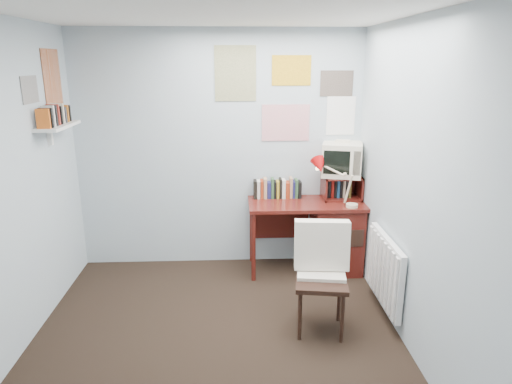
# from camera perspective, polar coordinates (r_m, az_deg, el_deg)

# --- Properties ---
(ground) EXTENTS (3.50, 3.50, 0.00)m
(ground) POSITION_cam_1_polar(r_m,az_deg,el_deg) (3.73, -5.01, -19.72)
(ground) COLOR black
(ground) RESTS_ON ground
(back_wall) EXTENTS (3.00, 0.02, 2.50)m
(back_wall) POSITION_cam_1_polar(r_m,az_deg,el_deg) (4.86, -4.61, 5.07)
(back_wall) COLOR #A7B9BF
(back_wall) RESTS_ON ground
(right_wall) EXTENTS (0.02, 3.50, 2.50)m
(right_wall) POSITION_cam_1_polar(r_m,az_deg,el_deg) (3.43, 20.34, -0.62)
(right_wall) COLOR #A7B9BF
(right_wall) RESTS_ON ground
(ceiling) EXTENTS (3.00, 3.50, 0.02)m
(ceiling) POSITION_cam_1_polar(r_m,az_deg,el_deg) (3.04, -6.25, 22.11)
(ceiling) COLOR white
(ceiling) RESTS_ON back_wall
(desk) EXTENTS (1.20, 0.55, 0.76)m
(desk) POSITION_cam_1_polar(r_m,az_deg,el_deg) (4.94, 9.29, -5.13)
(desk) COLOR #501712
(desk) RESTS_ON ground
(desk_chair) EXTENTS (0.51, 0.49, 0.89)m
(desk_chair) POSITION_cam_1_polar(r_m,az_deg,el_deg) (3.82, 8.17, -11.06)
(desk_chair) COLOR black
(desk_chair) RESTS_ON ground
(desk_lamp) EXTENTS (0.37, 0.34, 0.43)m
(desk_lamp) POSITION_cam_1_polar(r_m,az_deg,el_deg) (4.62, 12.03, 0.70)
(desk_lamp) COLOR red
(desk_lamp) RESTS_ON desk
(tv_riser) EXTENTS (0.40, 0.30, 0.25)m
(tv_riser) POSITION_cam_1_polar(r_m,az_deg,el_deg) (4.92, 10.63, 0.60)
(tv_riser) COLOR #501712
(tv_riser) RESTS_ON desk
(crt_tv) EXTENTS (0.48, 0.46, 0.38)m
(crt_tv) POSITION_cam_1_polar(r_m,az_deg,el_deg) (4.86, 10.71, 4.23)
(crt_tv) COLOR beige
(crt_tv) RESTS_ON tv_riser
(book_row) EXTENTS (0.60, 0.14, 0.22)m
(book_row) POSITION_cam_1_polar(r_m,az_deg,el_deg) (4.88, 3.22, 0.56)
(book_row) COLOR #501712
(book_row) RESTS_ON desk
(radiator) EXTENTS (0.09, 0.80, 0.60)m
(radiator) POSITION_cam_1_polar(r_m,az_deg,el_deg) (4.18, 15.83, -9.38)
(radiator) COLOR white
(radiator) RESTS_ON right_wall
(wall_shelf) EXTENTS (0.20, 0.62, 0.24)m
(wall_shelf) POSITION_cam_1_polar(r_m,az_deg,el_deg) (4.44, -23.53, 7.58)
(wall_shelf) COLOR white
(wall_shelf) RESTS_ON left_wall
(posters_back) EXTENTS (1.20, 0.01, 0.90)m
(posters_back) POSITION_cam_1_polar(r_m,az_deg,el_deg) (4.80, 3.79, 12.18)
(posters_back) COLOR white
(posters_back) RESTS_ON back_wall
(posters_left) EXTENTS (0.01, 0.70, 0.60)m
(posters_left) POSITION_cam_1_polar(r_m,az_deg,el_deg) (4.44, -25.24, 12.34)
(posters_left) COLOR white
(posters_left) RESTS_ON left_wall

